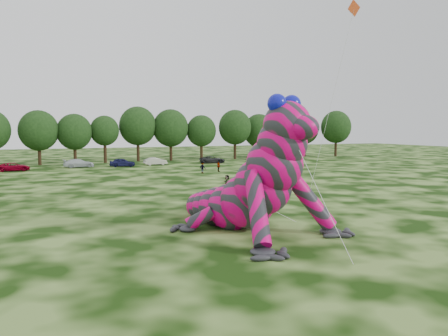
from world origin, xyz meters
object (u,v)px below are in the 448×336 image
flying_kite (350,24)px  tree_9 (105,139)px  car_7 (265,159)px  tree_7 (39,138)px  tree_16 (305,136)px  car_4 (122,162)px  car_6 (212,160)px  spectator_5 (227,183)px  car_5 (155,161)px  car_2 (14,167)px  spectator_3 (219,166)px  spectator_2 (203,167)px  tree_11 (171,135)px  tree_14 (259,136)px  tree_8 (75,139)px  tree_17 (336,134)px  inflatable_gecko (233,164)px  car_3 (79,163)px  tree_12 (201,138)px  tree_13 (235,134)px  tree_10 (138,134)px

flying_kite → tree_9: bearing=106.4°
car_7 → tree_7: bearing=68.6°
tree_16 → car_4: size_ratio=2.24×
car_6 → car_7: car_7 is taller
car_4 → spectator_5: bearing=-162.1°
car_4 → car_5: size_ratio=1.05×
car_2 → car_4: (16.19, 1.29, 0.08)m
spectator_3 → car_2: bearing=109.4°
tree_16 → spectator_2: bearing=-142.0°
tree_11 → spectator_5: 43.24m
tree_9 → tree_14: size_ratio=0.92×
tree_8 → tree_17: tree_17 is taller
flying_kite → tree_16: 61.24m
tree_8 → car_7: 34.65m
inflatable_gecko → tree_16: size_ratio=1.78×
car_3 → car_5: size_ratio=1.21×
flying_kite → car_4: flying_kite is taller
tree_11 → tree_14: (19.68, 0.53, -0.33)m
car_4 → spectator_2: spectator_2 is taller
tree_7 → car_6: (29.05, -7.91, -4.09)m
tree_8 → spectator_2: bearing=-57.3°
car_2 → car_4: bearing=-89.2°
tree_7 → spectator_3: tree_7 is taller
tree_8 → car_4: tree_8 is taller
spectator_5 → tree_12: bearing=175.2°
flying_kite → tree_13: bearing=77.4°
tree_12 → tree_14: size_ratio=0.95×
tree_7 → tree_13: (37.21, 0.32, 0.33)m
tree_8 → tree_17: 56.17m
car_3 → inflatable_gecko: bearing=-179.3°
tree_9 → tree_16: bearing=2.6°
tree_14 → car_7: bearing=-111.9°
tree_13 → spectator_3: bearing=-119.1°
car_4 → tree_9: bearing=17.8°
tree_9 → car_5: (7.35, -8.45, -3.68)m
inflatable_gecko → tree_12: (18.26, 57.69, 0.32)m
car_5 → spectator_2: (2.93, -16.14, 0.20)m
spectator_2 → tree_7: bearing=12.7°
tree_9 → car_5: tree_9 is taller
inflatable_gecko → tree_8: (-5.97, 56.94, 0.31)m
flying_kite → tree_8: flying_kite is taller
tree_9 → tree_14: tree_14 is taller
tree_10 → tree_11: tree_10 is taller
car_5 → tree_12: bearing=-58.2°
tree_11 → tree_14: 19.69m
tree_7 → car_7: 40.25m
tree_12 → car_3: (-24.20, -8.58, -3.79)m
car_4 → spectator_2: (8.75, -15.09, 0.15)m
spectator_5 → car_6: bearing=172.8°
tree_16 → car_3: 50.83m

